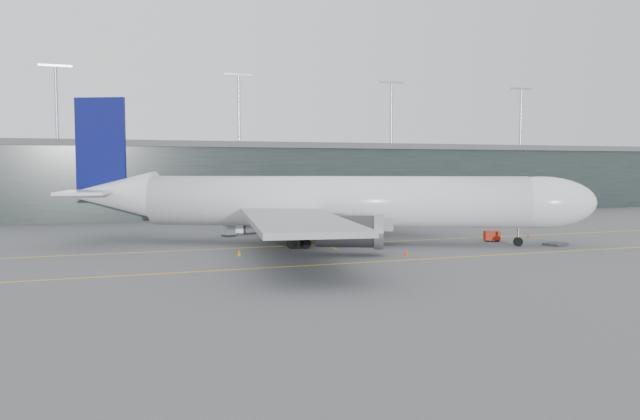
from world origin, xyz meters
name	(u,v)px	position (x,y,z in m)	size (l,w,h in m)	color
ground	(278,242)	(0.00, 0.00, 0.00)	(320.00, 320.00, 0.00)	#505155
taxiline_a	(286,246)	(0.00, -4.00, 0.01)	(160.00, 0.25, 0.02)	yellow
taxiline_b	(329,264)	(0.00, -20.00, 0.01)	(160.00, 0.25, 0.02)	yellow
taxiline_lead_main	(275,227)	(5.00, 20.00, 0.01)	(0.25, 60.00, 0.02)	yellow
terminal	(208,178)	(0.00, 58.00, 7.62)	(240.00, 36.00, 29.00)	black
main_aircraft	(332,203)	(6.29, -3.99, 5.48)	(66.18, 60.91, 19.54)	white
jet_bridge	(335,198)	(16.59, 22.07, 4.72)	(15.75, 44.44, 6.31)	#29282D
gse_cart	(492,236)	(27.99, -8.46, 0.77)	(2.35, 1.88, 1.39)	red
baggage_dolly	(555,244)	(33.32, -14.79, 0.17)	(2.81, 2.25, 0.28)	#343438
uld_a	(229,231)	(-4.84, 9.43, 0.85)	(2.21, 2.04, 1.62)	#333338
uld_b	(238,228)	(-3.12, 11.30, 0.98)	(2.37, 2.07, 1.86)	#333338
uld_c	(248,228)	(-1.44, 11.55, 0.97)	(2.37, 2.08, 1.85)	#333338
cone_nose	(528,235)	(35.71, -6.24, 0.32)	(0.40, 0.40, 0.64)	#CC3E0B
cone_wing_stbd	(406,253)	(10.43, -17.21, 0.38)	(0.47, 0.47, 0.75)	#F3380D
cone_wing_port	(306,231)	(7.30, 10.39, 0.32)	(0.40, 0.40, 0.64)	orange
cone_tail	(239,253)	(-7.61, -10.73, 0.38)	(0.47, 0.47, 0.75)	orange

